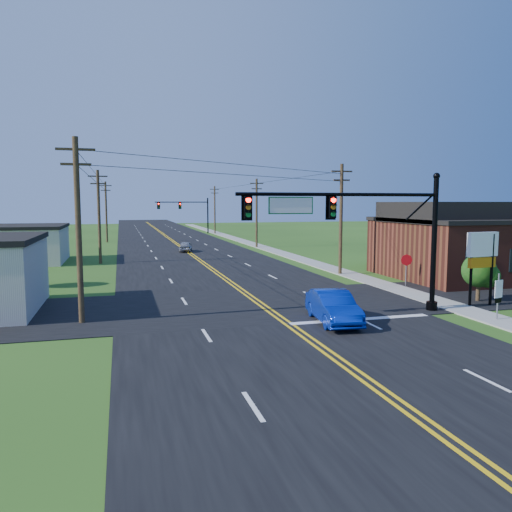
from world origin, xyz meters
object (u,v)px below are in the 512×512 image
object	(u,v)px
signal_mast_far	(185,210)
blue_car	(333,308)
signal_mast_main	(359,225)
route_sign	(498,293)
stop_sign	(406,263)

from	to	relation	value
signal_mast_far	blue_car	distance (m)	73.36
signal_mast_main	route_sign	world-z (taller)	signal_mast_main
blue_car	stop_sign	world-z (taller)	stop_sign
signal_mast_far	blue_car	bearing A→B (deg)	-91.60
signal_mast_far	route_sign	distance (m)	75.24
signal_mast_main	signal_mast_far	bearing A→B (deg)	89.92
blue_car	route_sign	size ratio (longest dim) A/B	1.98
signal_mast_main	route_sign	size ratio (longest dim) A/B	4.74
route_sign	signal_mast_main	bearing A→B (deg)	139.89
blue_car	route_sign	xyz separation A→B (m)	(8.16, -1.68, 0.61)
signal_mast_main	stop_sign	distance (m)	11.02
signal_mast_main	signal_mast_far	world-z (taller)	same
signal_mast_main	route_sign	distance (m)	7.64
signal_mast_main	stop_sign	size ratio (longest dim) A/B	4.95
blue_car	signal_mast_far	bearing A→B (deg)	94.98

